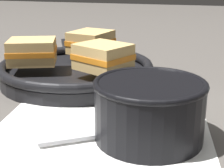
{
  "coord_description": "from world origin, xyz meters",
  "views": [
    {
      "loc": [
        0.13,
        -0.43,
        0.21
      ],
      "look_at": [
        -0.01,
        0.05,
        0.04
      ],
      "focal_mm": 55.0,
      "sensor_mm": 36.0,
      "label": 1
    }
  ],
  "objects_px": {
    "spoon": "(125,132)",
    "skillet": "(76,71)",
    "sandwich_far_left": "(103,57)",
    "sandwich_near_right": "(32,51)",
    "soup_bowl": "(149,107)",
    "sandwich_near_left": "(91,42)"
  },
  "relations": [
    {
      "from": "soup_bowl",
      "to": "sandwich_near_right",
      "type": "height_order",
      "value": "sandwich_near_right"
    },
    {
      "from": "skillet",
      "to": "sandwich_near_left",
      "type": "relative_size",
      "value": 3.92
    },
    {
      "from": "spoon",
      "to": "sandwich_far_left",
      "type": "distance_m",
      "value": 0.2
    },
    {
      "from": "sandwich_near_left",
      "to": "sandwich_far_left",
      "type": "relative_size",
      "value": 0.91
    },
    {
      "from": "soup_bowl",
      "to": "sandwich_near_left",
      "type": "bearing_deg",
      "value": 121.57
    },
    {
      "from": "sandwich_near_left",
      "to": "sandwich_near_right",
      "type": "bearing_deg",
      "value": -122.1
    },
    {
      "from": "sandwich_near_left",
      "to": "sandwich_near_right",
      "type": "height_order",
      "value": "same"
    },
    {
      "from": "sandwich_near_left",
      "to": "sandwich_far_left",
      "type": "xyz_separation_m",
      "value": [
        0.07,
        -0.13,
        0.0
      ]
    },
    {
      "from": "skillet",
      "to": "sandwich_far_left",
      "type": "xyz_separation_m",
      "value": [
        0.07,
        -0.05,
        0.04
      ]
    },
    {
      "from": "sandwich_far_left",
      "to": "sandwich_near_right",
      "type": "bearing_deg",
      "value": 177.9
    },
    {
      "from": "soup_bowl",
      "to": "spoon",
      "type": "relative_size",
      "value": 1.0
    },
    {
      "from": "soup_bowl",
      "to": "spoon",
      "type": "height_order",
      "value": "soup_bowl"
    },
    {
      "from": "sandwich_near_left",
      "to": "soup_bowl",
      "type": "bearing_deg",
      "value": -58.43
    },
    {
      "from": "spoon",
      "to": "skillet",
      "type": "xyz_separation_m",
      "value": [
        -0.15,
        0.22,
        0.01
      ]
    },
    {
      "from": "soup_bowl",
      "to": "sandwich_near_left",
      "type": "relative_size",
      "value": 1.38
    },
    {
      "from": "skillet",
      "to": "sandwich_near_left",
      "type": "bearing_deg",
      "value": 87.15
    },
    {
      "from": "spoon",
      "to": "sandwich_far_left",
      "type": "height_order",
      "value": "sandwich_far_left"
    },
    {
      "from": "spoon",
      "to": "skillet",
      "type": "bearing_deg",
      "value": 91.57
    },
    {
      "from": "spoon",
      "to": "skillet",
      "type": "distance_m",
      "value": 0.27
    },
    {
      "from": "sandwich_near_left",
      "to": "sandwich_near_right",
      "type": "distance_m",
      "value": 0.14
    },
    {
      "from": "soup_bowl",
      "to": "sandwich_near_right",
      "type": "bearing_deg",
      "value": 146.12
    },
    {
      "from": "sandwich_near_right",
      "to": "sandwich_far_left",
      "type": "bearing_deg",
      "value": -2.1
    }
  ]
}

